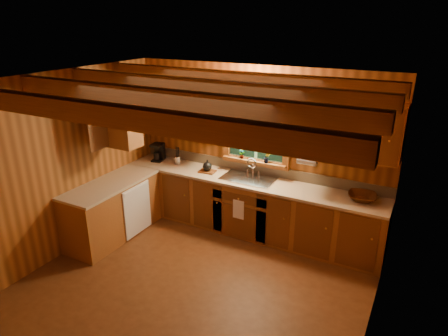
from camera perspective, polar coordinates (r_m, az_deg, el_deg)
name	(u,v)px	position (r m, az deg, el deg)	size (l,w,h in m)	color
room	(192,193)	(4.72, -4.57, -3.62)	(4.20, 4.20, 4.20)	#5C3216
ceiling_beams	(189,92)	(4.36, -5.03, 10.76)	(4.20, 2.54, 0.18)	brown
base_cabinets	(211,208)	(6.31, -1.91, -5.69)	(4.20, 2.22, 0.86)	brown
countertop	(211,181)	(6.12, -1.81, -1.92)	(4.20, 2.24, 0.04)	tan
backsplash	(256,168)	(6.38, 4.58, -0.05)	(4.20, 0.02, 0.16)	tan
dishwasher_panel	(137,210)	(6.39, -12.31, -5.86)	(0.02, 0.60, 0.80)	white
upper_cabinets	(210,118)	(5.97, -2.00, 7.19)	(4.19, 1.77, 0.78)	brown
window	(256,136)	(6.19, 4.65, 4.65)	(1.12, 0.08, 1.00)	brown
window_sill	(254,161)	(6.28, 4.37, 0.96)	(1.06, 0.14, 0.04)	brown
wall_sconce	(254,96)	(5.94, 4.36, 10.26)	(0.45, 0.21, 0.17)	black
paper_towel_roll	(307,161)	(5.65, 11.80, 0.96)	(0.11, 0.11, 0.27)	white
dish_towel	(238,210)	(6.05, 2.08, -5.98)	(0.18, 0.01, 0.30)	white
sink	(248,182)	(6.19, 3.49, -1.95)	(0.82, 0.48, 0.43)	silver
coffee_maker	(158,152)	(7.00, -9.38, 2.28)	(0.17, 0.22, 0.31)	black
utensil_crock	(178,160)	(6.81, -6.68, 1.19)	(0.11, 0.11, 0.31)	silver
cutting_board	(207,171)	(6.43, -2.40, -0.49)	(0.26, 0.19, 0.02)	brown
teakettle	(207,166)	(6.40, -2.41, 0.23)	(0.15, 0.15, 0.19)	black
wicker_basket	(362,197)	(5.76, 19.19, -3.95)	(0.38, 0.38, 0.09)	#48230C
potted_plant_left	(242,153)	(6.30, 2.55, 2.18)	(0.10, 0.07, 0.19)	brown
potted_plant_right	(267,157)	(6.14, 6.18, 1.53)	(0.10, 0.08, 0.18)	brown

